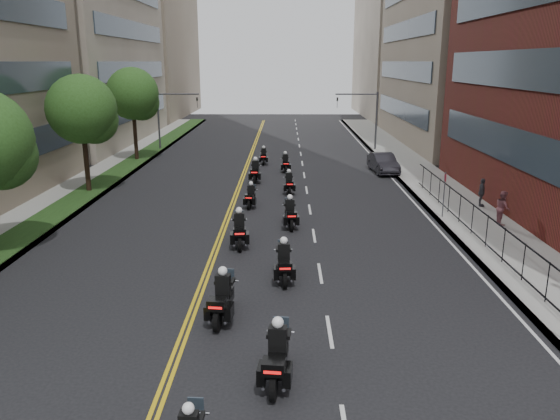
% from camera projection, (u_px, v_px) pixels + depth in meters
% --- Properties ---
extents(sidewalk_right, '(4.00, 90.00, 0.15)m').
position_uv_depth(sidewalk_right, '(437.00, 189.00, 36.74)').
color(sidewalk_right, gray).
rests_on(sidewalk_right, ground).
extents(sidewalk_left, '(4.00, 90.00, 0.15)m').
position_uv_depth(sidewalk_left, '(83.00, 188.00, 36.97)').
color(sidewalk_left, gray).
rests_on(sidewalk_left, ground).
extents(grass_strip, '(2.00, 90.00, 0.04)m').
position_uv_depth(grass_strip, '(94.00, 187.00, 36.94)').
color(grass_strip, '#1A3613').
rests_on(grass_strip, sidewalk_left).
extents(building_right_far, '(15.00, 28.00, 26.00)m').
position_uv_depth(building_right_far, '(413.00, 31.00, 84.38)').
color(building_right_far, gray).
rests_on(building_right_far, ground).
extents(building_left_far, '(16.00, 28.00, 26.00)m').
position_uv_depth(building_left_far, '(133.00, 31.00, 84.80)').
color(building_left_far, gray).
rests_on(building_left_far, ground).
extents(iron_fence, '(0.05, 28.00, 1.50)m').
position_uv_depth(iron_fence, '(495.00, 238.00, 23.99)').
color(iron_fence, black).
rests_on(iron_fence, sidewalk_right).
extents(street_trees, '(4.40, 38.40, 7.98)m').
position_uv_depth(street_trees, '(49.00, 124.00, 29.46)').
color(street_trees, '#321D16').
rests_on(street_trees, ground).
extents(traffic_signal_right, '(4.09, 0.20, 5.60)m').
position_uv_depth(traffic_signal_right, '(367.00, 112.00, 52.21)').
color(traffic_signal_right, '#3F3F44').
rests_on(traffic_signal_right, ground).
extents(traffic_signal_left, '(4.09, 0.20, 5.60)m').
position_uv_depth(traffic_signal_left, '(168.00, 112.00, 52.40)').
color(traffic_signal_left, '#3F3F44').
rests_on(traffic_signal_left, ground).
extents(motorcycle_1, '(0.71, 2.52, 1.86)m').
position_uv_depth(motorcycle_1, '(277.00, 358.00, 14.58)').
color(motorcycle_1, black).
rests_on(motorcycle_1, ground).
extents(motorcycle_2, '(0.72, 2.52, 1.86)m').
position_uv_depth(motorcycle_2, '(222.00, 300.00, 18.14)').
color(motorcycle_2, black).
rests_on(motorcycle_2, ground).
extents(motorcycle_3, '(0.58, 2.41, 1.78)m').
position_uv_depth(motorcycle_3, '(284.00, 264.00, 21.44)').
color(motorcycle_3, black).
rests_on(motorcycle_3, ground).
extents(motorcycle_4, '(0.69, 2.51, 1.85)m').
position_uv_depth(motorcycle_4, '(239.00, 231.00, 25.49)').
color(motorcycle_4, black).
rests_on(motorcycle_4, ground).
extents(motorcycle_5, '(0.63, 2.36, 1.74)m').
position_uv_depth(motorcycle_5, '(290.00, 215.00, 28.40)').
color(motorcycle_5, black).
rests_on(motorcycle_5, ground).
extents(motorcycle_6, '(0.56, 2.09, 1.54)m').
position_uv_depth(motorcycle_6, '(251.00, 197.00, 32.40)').
color(motorcycle_6, black).
rests_on(motorcycle_6, ground).
extents(motorcycle_7, '(0.53, 2.17, 1.60)m').
position_uv_depth(motorcycle_7, '(289.00, 184.00, 35.79)').
color(motorcycle_7, black).
rests_on(motorcycle_7, ground).
extents(motorcycle_8, '(0.58, 2.48, 1.83)m').
position_uv_depth(motorcycle_8, '(255.00, 172.00, 39.07)').
color(motorcycle_8, black).
rests_on(motorcycle_8, ground).
extents(motorcycle_9, '(0.55, 2.20, 1.62)m').
position_uv_depth(motorcycle_9, '(285.00, 164.00, 42.75)').
color(motorcycle_9, black).
rests_on(motorcycle_9, ground).
extents(motorcycle_10, '(0.49, 2.11, 1.56)m').
position_uv_depth(motorcycle_10, '(264.00, 157.00, 46.01)').
color(motorcycle_10, black).
rests_on(motorcycle_10, ground).
extents(parked_sedan, '(1.98, 4.66, 1.50)m').
position_uv_depth(parked_sedan, '(383.00, 163.00, 42.50)').
color(parked_sedan, black).
rests_on(parked_sedan, ground).
extents(pedestrian_b, '(0.73, 0.91, 1.78)m').
position_uv_depth(pedestrian_b, '(503.00, 208.00, 28.39)').
color(pedestrian_b, '#874951').
rests_on(pedestrian_b, sidewalk_right).
extents(pedestrian_c, '(0.65, 1.05, 1.66)m').
position_uv_depth(pedestrian_c, '(482.00, 192.00, 31.95)').
color(pedestrian_c, '#3F3E46').
rests_on(pedestrian_c, sidewalk_right).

